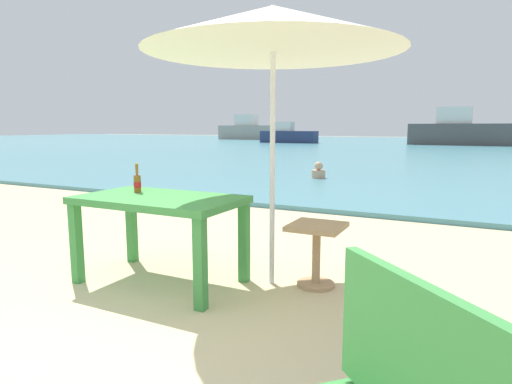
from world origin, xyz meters
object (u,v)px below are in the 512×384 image
at_px(boat_cargo_ship, 288,135).
at_px(boat_fishing_trawler, 462,131).
at_px(beer_bottle_amber, 137,182).
at_px(side_table_wood, 316,246).
at_px(swimmer_person, 319,172).
at_px(patio_umbrella, 273,29).
at_px(picnic_table_green, 159,209).
at_px(boat_sailboat, 251,131).

xyz_separation_m(boat_cargo_ship, boat_fishing_trawler, (12.63, 1.48, 0.35)).
bearing_deg(beer_bottle_amber, side_table_wood, 14.72).
xyz_separation_m(side_table_wood, swimmer_person, (-2.29, 6.92, -0.11)).
xyz_separation_m(beer_bottle_amber, side_table_wood, (1.56, 0.41, -0.50)).
relative_size(patio_umbrella, side_table_wood, 4.26).
bearing_deg(boat_fishing_trawler, side_table_wood, -90.61).
xyz_separation_m(picnic_table_green, boat_sailboat, (-18.08, 36.73, 0.33)).
xyz_separation_m(picnic_table_green, patio_umbrella, (0.88, 0.40, 1.47)).
bearing_deg(boat_fishing_trawler, swimmer_person, -96.30).
bearing_deg(boat_cargo_ship, patio_umbrella, -67.80).
height_order(patio_umbrella, side_table_wood, patio_umbrella).
distance_m(beer_bottle_amber, boat_fishing_trawler, 31.10).
bearing_deg(boat_cargo_ship, beer_bottle_amber, -70.03).
bearing_deg(patio_umbrella, picnic_table_green, -155.65).
distance_m(boat_sailboat, boat_cargo_ship, 9.97).
height_order(picnic_table_green, beer_bottle_amber, beer_bottle_amber).
distance_m(patio_umbrella, swimmer_person, 7.53).
bearing_deg(boat_cargo_ship, boat_fishing_trawler, 6.70).
bearing_deg(boat_cargo_ship, picnic_table_green, -69.55).
bearing_deg(boat_fishing_trawler, boat_cargo_ship, -173.30).
xyz_separation_m(picnic_table_green, boat_fishing_trawler, (1.57, 31.14, 0.38)).
bearing_deg(boat_sailboat, swimmer_person, -59.84).
distance_m(side_table_wood, boat_cargo_ship, 31.64).
bearing_deg(side_table_wood, patio_umbrella, -163.21).
bearing_deg(boat_fishing_trawler, picnic_table_green, -92.88).
relative_size(beer_bottle_amber, boat_fishing_trawler, 0.04).
xyz_separation_m(side_table_wood, boat_fishing_trawler, (0.33, 30.63, 0.68)).
bearing_deg(boat_fishing_trawler, beer_bottle_amber, -93.48).
bearing_deg(boat_fishing_trawler, patio_umbrella, -91.28).
relative_size(patio_umbrella, boat_fishing_trawler, 0.32).
distance_m(picnic_table_green, boat_fishing_trawler, 31.18).
xyz_separation_m(patio_umbrella, side_table_wood, (0.36, 0.11, -1.76)).
relative_size(picnic_table_green, beer_bottle_amber, 5.28).
relative_size(picnic_table_green, swimmer_person, 3.41).
xyz_separation_m(boat_sailboat, boat_cargo_ship, (7.02, -7.07, -0.30)).
xyz_separation_m(swimmer_person, boat_fishing_trawler, (2.62, 23.71, 0.79)).
distance_m(picnic_table_green, side_table_wood, 1.38).
xyz_separation_m(picnic_table_green, swimmer_person, (-1.05, 7.43, -0.41)).
bearing_deg(boat_sailboat, beer_bottle_amber, -64.14).
relative_size(beer_bottle_amber, side_table_wood, 0.49).
relative_size(picnic_table_green, boat_sailboat, 0.20).
height_order(side_table_wood, boat_sailboat, boat_sailboat).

